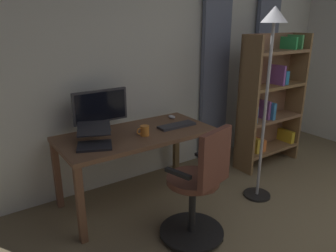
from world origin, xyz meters
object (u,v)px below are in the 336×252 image
computer_keyboard (177,125)px  computer_mouse (172,117)px  computer_monitor (101,108)px  office_chair (199,189)px  bookshelf (269,102)px  laptop (94,139)px  desk (137,141)px  floor_lamp (270,61)px  mug_tea (144,131)px

computer_keyboard → computer_mouse: computer_mouse is taller
computer_monitor → office_chair: bearing=108.1°
bookshelf → laptop: bearing=-0.8°
desk → floor_lamp: size_ratio=0.79×
office_chair → floor_lamp: 1.37m
laptop → computer_mouse: (-1.03, -0.28, -0.04)m
office_chair → floor_lamp: (-0.97, -0.18, 0.95)m
computer_monitor → laptop: computer_monitor is taller
mug_tea → bookshelf: size_ratio=0.08×
office_chair → laptop: 1.01m
desk → bookshelf: size_ratio=0.92×
office_chair → laptop: office_chair is taller
computer_monitor → desk: bearing=135.1°
computer_monitor → computer_keyboard: 0.80m
laptop → floor_lamp: bearing=-178.0°
computer_mouse → bookshelf: bearing=166.4°
computer_monitor → mug_tea: bearing=127.7°
computer_keyboard → computer_monitor: bearing=-24.5°
computer_mouse → floor_lamp: 1.21m
computer_monitor → mug_tea: 0.49m
mug_tea → bookshelf: bearing=-179.9°
computer_keyboard → laptop: bearing=0.6°
laptop → computer_mouse: bearing=-142.2°
desk → computer_keyboard: bearing=171.7°
desk → computer_monitor: size_ratio=2.74×
mug_tea → laptop: bearing=-4.1°
computer_monitor → floor_lamp: bearing=145.6°
laptop → floor_lamp: floor_lamp is taller
computer_keyboard → computer_mouse: bearing=-115.0°
mug_tea → floor_lamp: (-1.05, 0.55, 0.64)m
computer_mouse → computer_monitor: bearing=-3.4°
mug_tea → bookshelf: bookshelf is taller
computer_monitor → laptop: 0.43m
laptop → bookshelf: bearing=-158.0°
office_chair → mug_tea: size_ratio=7.74×
laptop → mug_tea: size_ratio=3.28×
laptop → bookshelf: 2.30m
computer_monitor → laptop: (0.21, 0.33, -0.18)m
computer_keyboard → bookshelf: size_ratio=0.25×
computer_keyboard → bookshelf: 1.40m
office_chair → laptop: (0.57, -0.77, 0.32)m
mug_tea → bookshelf: 1.81m
office_chair → laptop: size_ratio=2.36×
desk → computer_keyboard: 0.46m
computer_monitor → laptop: bearing=57.2°
laptop → bookshelf: bookshelf is taller
computer_mouse → floor_lamp: size_ratio=0.05×
computer_mouse → floor_lamp: bearing=120.8°
mug_tea → floor_lamp: size_ratio=0.07×
computer_mouse → mug_tea: 0.62m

